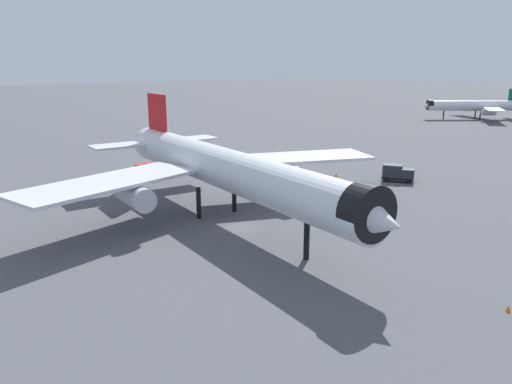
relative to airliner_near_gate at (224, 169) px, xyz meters
name	(u,v)px	position (x,y,z in m)	size (l,w,h in m)	color
ground	(239,227)	(4.19, -0.76, -6.91)	(900.00, 900.00, 0.00)	#4C4F54
airliner_near_gate	(224,169)	(0.00, 0.00, 0.00)	(59.46, 54.10, 15.69)	silver
airliner_far_taxiway	(475,106)	(-40.75, 143.78, -1.98)	(30.57, 34.49, 11.18)	silver
service_truck_front	(397,173)	(1.66, 36.73, -5.32)	(5.91, 4.75, 3.00)	black
baggage_tug_wing	(144,167)	(-34.03, 5.06, -5.94)	(3.36, 3.46, 1.85)	black
traffic_cone_near_nose	(336,175)	(-7.81, 31.14, -6.59)	(0.52, 0.52, 0.65)	#F2600C
traffic_cone_wingtip	(508,308)	(36.63, 3.54, -6.63)	(0.45, 0.45, 0.57)	#F2600C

